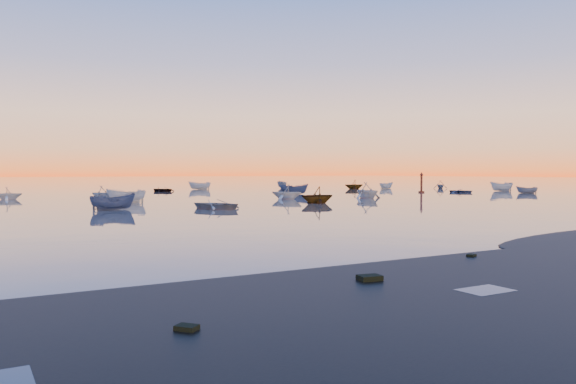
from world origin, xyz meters
TOP-DOWN VIEW (x-y plane):
  - ground at (0.00, 100.00)m, footprint 600.00×600.00m
  - moored_fleet at (0.00, 53.00)m, footprint 124.00×58.00m
  - boat_near_center at (-19.11, 29.91)m, footprint 2.07×4.09m
  - boat_near_right at (2.98, 38.93)m, footprint 4.00×3.82m
  - channel_marker at (31.98, 47.13)m, footprint 0.93×0.93m

SIDE VIEW (x-z plane):
  - ground at x=0.00m, z-range 0.00..0.00m
  - moored_fleet at x=0.00m, z-range -0.60..0.60m
  - boat_near_center at x=-19.11m, z-range -0.68..0.68m
  - boat_near_right at x=2.98m, z-range -0.67..0.67m
  - channel_marker at x=31.98m, z-range -0.35..2.96m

